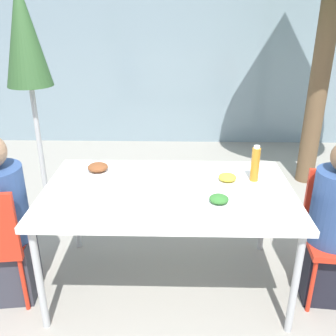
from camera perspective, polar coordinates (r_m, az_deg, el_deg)
ground_plane at (r=2.85m, az=-0.00°, el=-16.94°), size 24.00×24.00×0.00m
building_facade at (r=5.40m, az=0.85°, el=19.64°), size 10.00×0.20×3.00m
dining_table at (r=2.46m, az=-0.00°, el=-4.29°), size 1.62×0.98×0.75m
person_left at (r=2.66m, az=-23.81°, el=-8.01°), size 0.35×0.35×1.16m
person_right at (r=2.65m, az=23.81°, el=-8.51°), size 0.32×0.32×1.13m
closed_umbrella at (r=3.34m, az=-20.90°, el=16.94°), size 0.37×0.37×2.08m
plate_0 at (r=2.55m, az=9.02°, el=-1.71°), size 0.22×0.22×0.06m
plate_1 at (r=2.26m, az=7.74°, el=-5.03°), size 0.21×0.21×0.06m
plate_2 at (r=2.71m, az=-10.62°, el=-0.18°), size 0.26×0.26×0.07m
bottle at (r=2.58m, az=13.15°, el=0.61°), size 0.06×0.06×0.25m
drinking_cup at (r=2.50m, az=-3.49°, el=-1.36°), size 0.08×0.08×0.09m
salad_bowl at (r=2.59m, az=1.59°, el=-0.89°), size 0.19×0.19×0.05m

